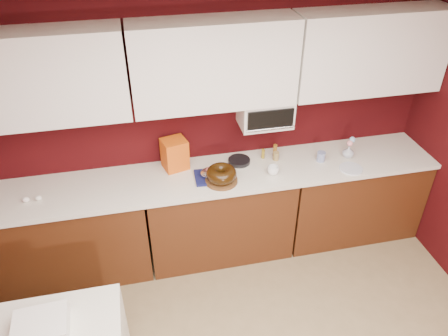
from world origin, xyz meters
name	(u,v)px	position (x,y,z in m)	size (l,w,h in m)	color
ceiling	(341,102)	(0.00, 0.00, 2.50)	(4.00, 4.50, 0.02)	white
wall_back	(211,122)	(0.00, 2.25, 1.25)	(4.00, 0.02, 2.50)	#350709
base_cabinet_left	(72,235)	(-1.33, 1.94, 0.43)	(1.31, 0.58, 0.86)	#48220E
base_cabinet_center	(219,214)	(0.00, 1.94, 0.43)	(1.31, 0.58, 0.86)	#48220E
base_cabinet_right	(350,195)	(1.33, 1.94, 0.43)	(1.31, 0.58, 0.86)	#48220E
countertop	(219,175)	(0.00, 1.94, 0.88)	(4.00, 0.62, 0.04)	silver
upper_cabinet_left	(36,78)	(-1.33, 2.08, 1.85)	(1.31, 0.33, 0.70)	white
upper_cabinet_center	(214,64)	(0.00, 2.08, 1.85)	(1.31, 0.33, 0.70)	white
upper_cabinet_right	(369,52)	(1.33, 2.08, 1.85)	(1.31, 0.33, 0.70)	white
toaster_oven	(265,112)	(0.45, 2.10, 1.38)	(0.45, 0.30, 0.25)	white
toaster_oven_door	(271,120)	(0.45, 1.94, 1.38)	(0.40, 0.02, 0.18)	black
toaster_oven_handle	(271,129)	(0.45, 1.93, 1.30)	(0.02, 0.02, 0.42)	silver
cake_base	(221,180)	(0.00, 1.81, 0.91)	(0.28, 0.28, 0.03)	brown
bundt_cake	(221,174)	(0.00, 1.81, 0.98)	(0.26, 0.26, 0.11)	black
navy_towel	(211,177)	(-0.08, 1.89, 0.91)	(0.28, 0.24, 0.02)	#14184B
foil_ham_nest	(211,173)	(-0.08, 1.89, 0.96)	(0.18, 0.16, 0.07)	silver
roasted_ham	(211,170)	(-0.08, 1.89, 0.98)	(0.10, 0.08, 0.06)	#B75B53
pandoro_box	(175,154)	(-0.36, 2.12, 1.04)	(0.21, 0.19, 0.28)	#BA310C
dark_pan	(239,161)	(0.22, 2.07, 0.92)	(0.20, 0.20, 0.03)	black
coffee_mug	(273,170)	(0.46, 1.83, 0.95)	(0.09, 0.09, 0.10)	white
blue_jar	(321,157)	(0.96, 1.94, 0.95)	(0.08, 0.08, 0.09)	navy
flower_vase	(348,151)	(1.23, 1.95, 0.96)	(0.08, 0.08, 0.13)	#A9B2C0
flower_pink	(350,143)	(1.23, 1.95, 1.05)	(0.05, 0.05, 0.05)	pink
flower_blue	(352,140)	(1.26, 1.97, 1.07)	(0.06, 0.06, 0.06)	#86B3D7
china_plate	(351,168)	(1.17, 1.75, 0.91)	(0.21, 0.21, 0.01)	silver
amber_bottle	(263,154)	(0.45, 2.10, 0.95)	(0.03, 0.03, 0.09)	olive
paper_cup	(276,156)	(0.56, 2.04, 0.94)	(0.05, 0.05, 0.08)	olive
egg_left	(26,200)	(-1.60, 1.88, 0.92)	(0.06, 0.04, 0.04)	white
egg_right	(38,198)	(-1.50, 1.88, 0.92)	(0.05, 0.04, 0.04)	white
newspaper_stack	(41,328)	(-1.37, 0.70, 0.81)	(0.32, 0.26, 0.11)	white
amber_bottle_tall	(275,151)	(0.57, 2.10, 0.96)	(0.04, 0.04, 0.12)	brown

